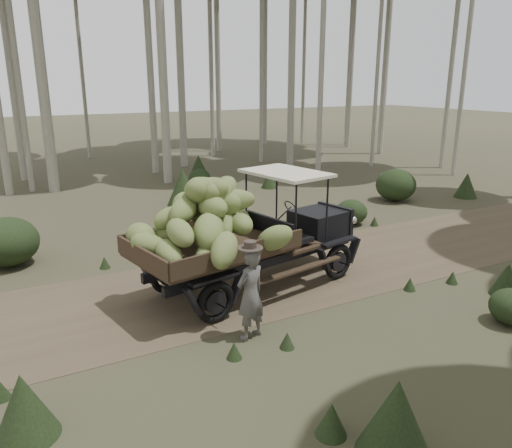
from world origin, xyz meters
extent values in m
plane|color=#473D2B|center=(0.00, 0.00, 0.00)|extent=(120.00, 120.00, 0.00)
cube|color=brown|center=(0.00, 0.00, 0.00)|extent=(70.00, 4.00, 0.01)
cube|color=black|center=(1.92, 0.09, 1.12)|extent=(1.30, 1.25, 0.61)
cube|color=black|center=(2.52, 0.20, 1.12)|extent=(0.32, 1.12, 0.69)
cube|color=black|center=(0.38, -0.21, 1.23)|extent=(0.38, 1.55, 0.61)
cube|color=#38281C|center=(-1.16, -0.50, 1.12)|extent=(3.45, 2.57, 0.09)
cube|color=#38281C|center=(-1.35, 0.48, 1.32)|extent=(3.09, 0.66, 0.36)
cube|color=#38281C|center=(-0.97, -1.49, 1.32)|extent=(3.09, 0.66, 0.36)
cube|color=#38281C|center=(-2.70, -0.80, 1.32)|extent=(0.44, 1.99, 0.36)
cube|color=beige|center=(0.85, -0.12, 2.48)|extent=(1.62, 2.11, 0.07)
cube|color=black|center=(-0.09, 0.13, 0.69)|extent=(5.07, 1.08, 0.20)
cube|color=black|center=(0.07, -0.70, 0.69)|extent=(5.07, 1.08, 0.20)
torus|color=black|center=(1.53, 0.92, 0.42)|extent=(0.86, 0.31, 0.85)
torus|color=black|center=(1.86, -0.83, 0.42)|extent=(0.86, 0.31, 0.85)
torus|color=black|center=(-1.88, 0.27, 0.42)|extent=(0.86, 0.31, 0.85)
torus|color=black|center=(-1.54, -1.49, 0.42)|extent=(0.86, 0.31, 0.85)
sphere|color=beige|center=(2.51, 0.71, 1.17)|extent=(0.20, 0.20, 0.20)
sphere|color=beige|center=(2.70, -0.28, 1.17)|extent=(0.20, 0.20, 0.20)
ellipsoid|color=olive|center=(-1.57, -1.28, 1.38)|extent=(0.88, 0.89, 0.45)
ellipsoid|color=olive|center=(-1.00, -0.81, 1.78)|extent=(0.79, 1.11, 0.71)
ellipsoid|color=olive|center=(-0.77, -0.71, 2.17)|extent=(1.01, 0.59, 0.47)
ellipsoid|color=olive|center=(-0.90, -0.57, 2.37)|extent=(1.03, 0.99, 0.67)
ellipsoid|color=olive|center=(-2.29, -1.15, 1.42)|extent=(0.48, 0.92, 0.63)
ellipsoid|color=olive|center=(-1.82, -0.05, 1.77)|extent=(0.91, 0.52, 0.64)
ellipsoid|color=olive|center=(-1.25, -0.78, 2.09)|extent=(0.58, 0.93, 0.55)
ellipsoid|color=olive|center=(-1.19, -0.60, 2.34)|extent=(0.68, 0.95, 0.69)
ellipsoid|color=olive|center=(-1.76, 0.11, 1.38)|extent=(0.70, 0.89, 0.54)
ellipsoid|color=olive|center=(-1.49, -1.16, 1.74)|extent=(1.03, 1.21, 0.89)
ellipsoid|color=olive|center=(-1.53, -0.25, 2.06)|extent=(1.07, 0.96, 0.74)
ellipsoid|color=olive|center=(-1.17, -0.60, 2.41)|extent=(0.84, 0.98, 0.63)
ellipsoid|color=olive|center=(-1.96, 0.01, 1.36)|extent=(0.96, 1.03, 0.80)
ellipsoid|color=olive|center=(-2.05, -1.14, 1.79)|extent=(0.51, 0.89, 0.65)
ellipsoid|color=olive|center=(-0.94, -0.63, 2.06)|extent=(0.91, 1.12, 0.83)
ellipsoid|color=olive|center=(-1.40, -0.52, 2.40)|extent=(0.97, 1.04, 0.76)
ellipsoid|color=olive|center=(-0.06, 0.46, 1.39)|extent=(0.65, 0.87, 0.67)
ellipsoid|color=olive|center=(-1.11, -0.80, 1.77)|extent=(0.95, 0.54, 0.71)
ellipsoid|color=olive|center=(-0.91, -0.10, 2.14)|extent=(0.67, 0.90, 0.59)
ellipsoid|color=olive|center=(-1.28, -0.44, 2.37)|extent=(0.95, 1.00, 0.59)
ellipsoid|color=olive|center=(-2.48, -0.57, 1.44)|extent=(0.97, 0.92, 0.67)
ellipsoid|color=olive|center=(-1.10, -0.03, 1.75)|extent=(0.93, 0.76, 0.51)
ellipsoid|color=olive|center=(-1.76, -0.56, 2.05)|extent=(0.95, 0.94, 0.65)
ellipsoid|color=olive|center=(-1.15, -0.67, 2.42)|extent=(0.78, 0.42, 0.60)
ellipsoid|color=olive|center=(-2.48, 0.02, 1.45)|extent=(0.58, 0.93, 0.61)
ellipsoid|color=olive|center=(-0.75, -1.04, 1.74)|extent=(0.61, 0.89, 0.51)
ellipsoid|color=olive|center=(-1.03, -0.52, 2.11)|extent=(0.86, 0.94, 0.66)
ellipsoid|color=olive|center=(-1.40, -1.63, 1.50)|extent=(0.99, 1.06, 0.85)
ellipsoid|color=olive|center=(-0.19, -1.40, 1.48)|extent=(0.98, 0.97, 0.78)
imported|color=#4F4D49|center=(-1.21, -2.30, 0.84)|extent=(0.71, 0.57, 1.69)
cylinder|color=#372E26|center=(-1.21, -2.30, 1.71)|extent=(0.57, 0.57, 0.02)
cylinder|color=#372E26|center=(-1.21, -2.30, 1.76)|extent=(0.28, 0.28, 0.13)
cylinder|color=#B2AD9E|center=(-2.69, 12.41, 7.30)|extent=(0.44, 0.44, 14.60)
cylinder|color=#B2AD9E|center=(16.00, 8.79, 7.23)|extent=(0.24, 0.24, 14.45)
cylinder|color=#B2AD9E|center=(8.61, 15.03, 8.22)|extent=(0.21, 0.21, 16.44)
cylinder|color=#B2AD9E|center=(16.90, 17.74, 8.62)|extent=(0.27, 0.27, 17.24)
ellipsoid|color=#233319|center=(-4.83, 3.77, 0.63)|extent=(1.53, 1.53, 1.22)
cone|color=#233319|center=(-5.00, -3.23, 0.46)|extent=(0.83, 0.83, 0.92)
cone|color=#233319|center=(11.43, 3.48, 0.49)|extent=(0.88, 0.88, 0.98)
cone|color=#233319|center=(-1.49, -5.09, 0.24)|extent=(0.43, 0.43, 0.47)
ellipsoid|color=#233319|center=(3.41, -4.20, 0.35)|extent=(0.85, 0.85, 0.68)
cone|color=#233319|center=(1.21, 7.62, 0.67)|extent=(1.21, 1.21, 1.35)
ellipsoid|color=#233319|center=(2.99, 10.40, 0.38)|extent=(0.94, 0.94, 0.75)
cone|color=#233319|center=(5.50, 8.70, 0.39)|extent=(0.70, 0.70, 0.77)
cone|color=#233319|center=(3.57, 11.89, 0.57)|extent=(1.03, 1.03, 1.14)
ellipsoid|color=#233319|center=(5.06, 2.63, 0.41)|extent=(1.00, 1.00, 0.80)
cone|color=#233319|center=(4.47, -3.28, 0.33)|extent=(0.60, 0.60, 0.67)
ellipsoid|color=#233319|center=(8.57, 4.37, 0.62)|extent=(1.51, 1.51, 1.21)
cone|color=#233319|center=(-1.02, -5.74, 0.53)|extent=(0.95, 0.95, 1.06)
cone|color=#233319|center=(5.54, -2.63, 0.15)|extent=(0.27, 0.27, 0.30)
cone|color=#233319|center=(-0.83, -2.94, 0.15)|extent=(0.27, 0.27, 0.30)
cone|color=#233319|center=(4.33, 2.80, 0.15)|extent=(0.27, 0.27, 0.30)
cone|color=#233319|center=(2.14, 2.64, 0.15)|extent=(0.27, 0.27, 0.30)
cone|color=#233319|center=(-1.79, -2.81, 0.15)|extent=(0.27, 0.27, 0.30)
cone|color=#233319|center=(4.00, -2.31, 0.15)|extent=(0.27, 0.27, 0.30)
cone|color=#233319|center=(-0.23, 2.14, 0.15)|extent=(0.27, 0.27, 0.30)
cone|color=#233319|center=(-2.78, 2.44, 0.15)|extent=(0.27, 0.27, 0.30)
cone|color=#233319|center=(-0.19, 2.64, 0.15)|extent=(0.27, 0.27, 0.30)
cone|color=#233319|center=(5.58, 2.12, 0.15)|extent=(0.27, 0.27, 0.30)
cone|color=#233319|center=(2.86, -2.13, 0.15)|extent=(0.27, 0.27, 0.30)
cone|color=#233319|center=(-4.95, -2.67, 0.15)|extent=(0.27, 0.27, 0.30)
cone|color=#233319|center=(-1.47, 2.41, 0.15)|extent=(0.27, 0.27, 0.30)
cone|color=#233319|center=(-5.26, -2.18, 0.15)|extent=(0.27, 0.27, 0.30)
camera|label=1|loc=(-4.98, -9.48, 4.50)|focal=35.00mm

